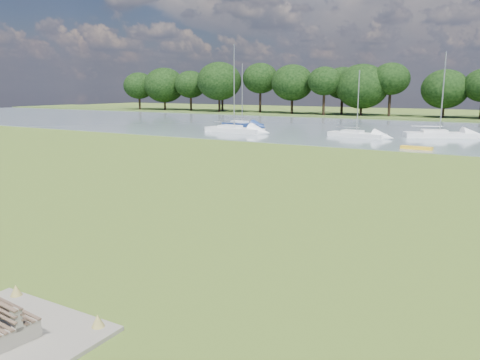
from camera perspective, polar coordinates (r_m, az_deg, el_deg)
The scene contains 11 objects.
ground at distance 22.37m, azimuth 4.37°, elevation -2.94°, with size 220.00×220.00×0.00m, color #5D712B.
river at distance 62.53m, azimuth 21.32°, elevation 5.46°, with size 220.00×40.00×0.10m, color gray.
far_bank at distance 92.23m, azimuth 24.24°, elevation 6.86°, with size 220.00×20.00×0.40m, color #4C6626.
concrete_pad at distance 12.13m, azimuth -26.99°, elevation -16.59°, with size 4.20×3.20×0.10m, color gray.
bench_pair at distance 11.96m, azimuth -27.17°, elevation -14.84°, with size 1.73×1.12×0.88m.
kayak at distance 44.46m, azimuth 20.72°, elevation 3.69°, with size 2.72×0.63×0.27m, color yellow.
tree_line at distance 88.69m, azimuth 21.33°, elevation 11.08°, with size 131.89×8.88×10.74m.
sailboat_0 at distance 56.14m, azimuth 23.07°, elevation 5.32°, with size 7.56×4.70×9.18m.
sailboat_1 at distance 66.33m, azimuth 0.22°, elevation 6.95°, with size 6.69×3.30×8.61m.
sailboat_3 at distance 53.69m, azimuth 13.95°, elevation 5.57°, with size 6.56×2.87×7.23m.
sailboat_4 at distance 57.73m, azimuth -0.78°, elevation 6.35°, with size 7.84×2.92×10.44m.
Camera 1 is at (9.30, -19.59, 5.47)m, focal length 35.00 mm.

